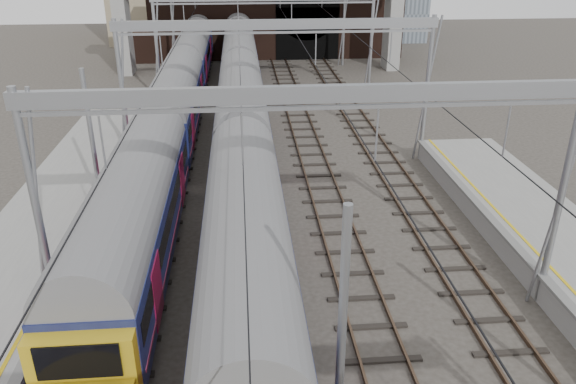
{
  "coord_description": "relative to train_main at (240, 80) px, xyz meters",
  "views": [
    {
      "loc": [
        -1.98,
        -7.6,
        11.69
      ],
      "look_at": [
        -0.25,
        12.7,
        2.4
      ],
      "focal_mm": 35.0,
      "sensor_mm": 36.0,
      "label": 1
    }
  ],
  "objects": [
    {
      "name": "tracks",
      "position": [
        2.0,
        -16.78,
        -2.45
      ],
      "size": [
        14.4,
        80.0,
        0.22
      ],
      "color": "#4C3828",
      "rests_on": "ground"
    },
    {
      "name": "overhead_line",
      "position": [
        2.0,
        -10.3,
        4.1
      ],
      "size": [
        16.8,
        80.0,
        8.0
      ],
      "color": "gray",
      "rests_on": "ground"
    },
    {
      "name": "retaining_wall",
      "position": [
        3.4,
        20.15,
        1.86
      ],
      "size": [
        28.0,
        2.75,
        9.0
      ],
      "color": "black",
      "rests_on": "ground"
    },
    {
      "name": "train_main",
      "position": [
        0.0,
        0.0,
        0.0
      ],
      "size": [
        2.77,
        64.0,
        4.77
      ],
      "color": "black",
      "rests_on": "ground"
    },
    {
      "name": "train_second",
      "position": [
        -4.0,
        2.26,
        -0.05
      ],
      "size": [
        2.68,
        61.98,
        4.65
      ],
      "color": "black",
      "rests_on": "ground"
    }
  ]
}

